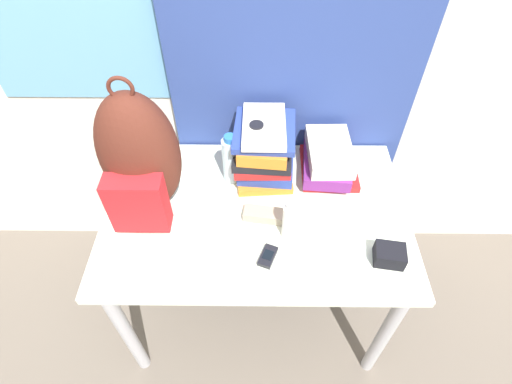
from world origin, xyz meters
TOP-DOWN VIEW (x-y plane):
  - ground_plane at (0.00, 0.00)m, footprint 12.00×12.00m
  - wall_back at (-0.00, 0.80)m, footprint 6.00×0.06m
  - curtain_blue at (0.14, 0.74)m, footprint 0.93×0.04m
  - desk at (0.00, 0.36)m, footprint 1.09×0.71m
  - backpack at (-0.38, 0.38)m, footprint 0.26×0.28m
  - book_stack_left at (0.03, 0.56)m, footprint 0.24×0.28m
  - book_stack_center at (0.27, 0.56)m, footprint 0.22×0.29m
  - water_bottle at (-0.09, 0.52)m, footprint 0.06×0.06m
  - sports_bottle at (0.00, 0.54)m, footprint 0.08×0.08m
  - sunscreen_bottle at (0.11, 0.25)m, footprint 0.05×0.05m
  - cell_phone at (0.04, 0.16)m, footprint 0.07×0.09m
  - sunglasses_case at (0.03, 0.32)m, footprint 0.16×0.08m
  - camera_pouch at (0.43, 0.15)m, footprint 0.11×0.09m

SIDE VIEW (x-z plane):
  - ground_plane at x=0.00m, z-range 0.00..0.00m
  - desk at x=0.00m, z-range 0.26..0.96m
  - cell_phone at x=0.04m, z-range 0.70..0.72m
  - sunglasses_case at x=0.03m, z-range 0.70..0.74m
  - camera_pouch at x=0.43m, z-range 0.70..0.76m
  - book_stack_center at x=0.27m, z-range 0.70..0.83m
  - sunscreen_bottle at x=0.11m, z-range 0.70..0.86m
  - water_bottle at x=-0.09m, z-range 0.70..0.91m
  - book_stack_left at x=0.03m, z-range 0.70..0.94m
  - sports_bottle at x=0.00m, z-range 0.70..0.94m
  - backpack at x=-0.38m, z-range 0.67..1.19m
  - curtain_blue at x=0.14m, z-range 0.00..2.50m
  - wall_back at x=0.00m, z-range 0.00..2.50m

